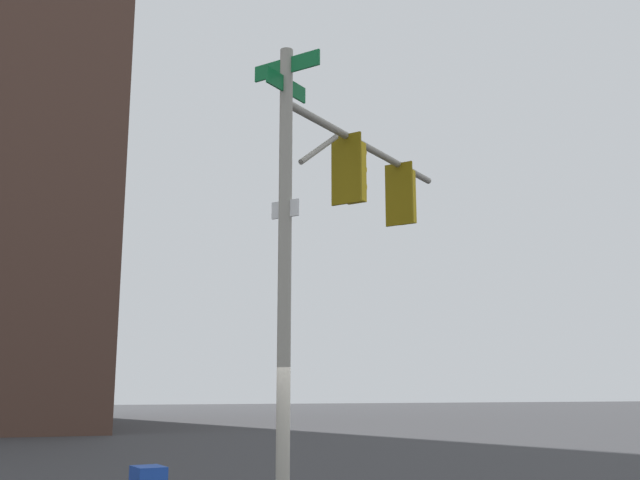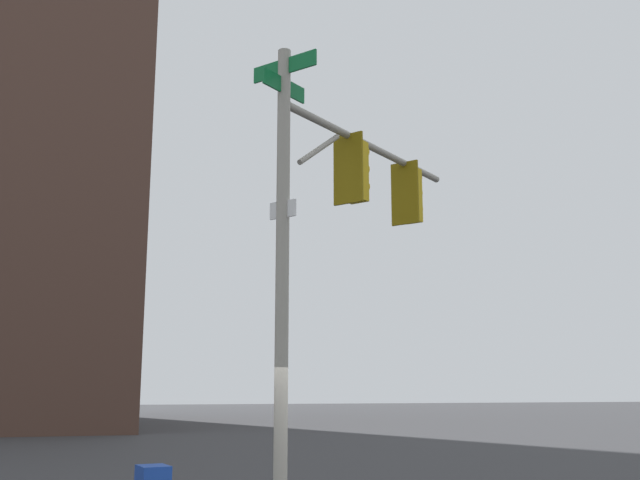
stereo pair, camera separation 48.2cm
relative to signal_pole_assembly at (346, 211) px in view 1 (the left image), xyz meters
name	(u,v)px [view 1 (the left image)]	position (x,y,z in m)	size (l,w,h in m)	color
signal_pole_assembly	(346,211)	(0.00, 0.00, 0.00)	(4.25, 3.52, 7.07)	#9E998C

